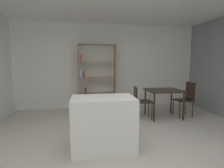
% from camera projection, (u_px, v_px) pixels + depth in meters
% --- Properties ---
extents(ground_plane, '(9.28, 9.28, 0.00)m').
position_uv_depth(ground_plane, '(114.00, 150.00, 3.12)').
color(ground_plane, beige).
extents(back_partition, '(6.75, 0.06, 2.80)m').
position_uv_depth(back_partition, '(99.00, 66.00, 6.05)').
color(back_partition, white).
rests_on(back_partition, ground_plane).
extents(kitchen_island, '(1.09, 0.70, 0.93)m').
position_uv_depth(kitchen_island, '(103.00, 123.00, 3.15)').
color(kitchen_island, white).
rests_on(kitchen_island, ground_plane).
extents(open_bookshelf, '(1.18, 0.32, 2.09)m').
position_uv_depth(open_bookshelf, '(94.00, 76.00, 5.72)').
color(open_bookshelf, '#997551').
rests_on(open_bookshelf, ground_plane).
extents(dining_table, '(0.93, 0.80, 0.78)m').
position_uv_depth(dining_table, '(164.00, 93.00, 4.94)').
color(dining_table, black).
rests_on(dining_table, ground_plane).
extents(dining_chair_island_side, '(0.51, 0.48, 0.88)m').
position_uv_depth(dining_chair_island_side, '(140.00, 99.00, 4.86)').
color(dining_chair_island_side, black).
rests_on(dining_chair_island_side, ground_plane).
extents(dining_chair_window_side, '(0.47, 0.42, 0.97)m').
position_uv_depth(dining_chair_window_side, '(187.00, 97.00, 5.06)').
color(dining_chair_window_side, black).
rests_on(dining_chair_window_side, ground_plane).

